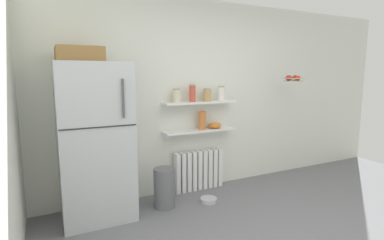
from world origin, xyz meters
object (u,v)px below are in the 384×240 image
object	(u,v)px
storage_jar_1	(192,93)
pet_food_bowl	(209,200)
refrigerator	(95,139)
storage_jar_3	(221,93)
radiator	(199,170)
trash_bin	(164,188)
storage_jar_0	(177,96)
shelf_bowl	(215,125)
storage_jar_2	(207,95)
vase	(202,120)
hanging_fruit_basket	(293,79)

from	to	relation	value
storage_jar_1	pet_food_bowl	size ratio (longest dim) A/B	1.11
refrigerator	storage_jar_1	xyz separation A→B (m)	(1.30, 0.21, 0.46)
storage_jar_3	radiator	bearing A→B (deg)	174.94
radiator	storage_jar_1	distance (m)	1.09
refrigerator	radiator	xyz separation A→B (m)	(1.42, 0.24, -0.63)
storage_jar_1	storage_jar_3	world-z (taller)	storage_jar_1
trash_bin	storage_jar_0	bearing A→B (deg)	44.91
trash_bin	pet_food_bowl	size ratio (longest dim) A/B	2.31
storage_jar_1	shelf_bowl	size ratio (longest dim) A/B	1.29
storage_jar_3	shelf_bowl	xyz separation A→B (m)	(-0.10, 0.00, -0.45)
storage_jar_2	vase	bearing A→B (deg)	180.00
storage_jar_0	pet_food_bowl	distance (m)	1.40
pet_food_bowl	radiator	bearing A→B (deg)	78.50
storage_jar_0	shelf_bowl	size ratio (longest dim) A/B	1.00
storage_jar_1	hanging_fruit_basket	size ratio (longest dim) A/B	0.67
storage_jar_1	shelf_bowl	xyz separation A→B (m)	(0.35, 0.00, -0.46)
refrigerator	radiator	world-z (taller)	refrigerator
refrigerator	hanging_fruit_basket	world-z (taller)	refrigerator
refrigerator	radiator	bearing A→B (deg)	9.50
storage_jar_1	pet_food_bowl	xyz separation A→B (m)	(0.02, -0.42, -1.34)
refrigerator	storage_jar_2	distance (m)	1.60
storage_jar_2	storage_jar_0	bearing A→B (deg)	180.00
trash_bin	pet_food_bowl	bearing A→B (deg)	-11.21
storage_jar_0	storage_jar_2	distance (m)	0.45
storage_jar_0	hanging_fruit_basket	size ratio (longest dim) A/B	0.52
radiator	vase	world-z (taller)	vase
storage_jar_0	trash_bin	size ratio (longest dim) A/B	0.37
storage_jar_0	pet_food_bowl	xyz separation A→B (m)	(0.25, -0.42, -1.31)
storage_jar_2	hanging_fruit_basket	bearing A→B (deg)	-10.90
radiator	shelf_bowl	bearing A→B (deg)	-7.13
storage_jar_0	vase	bearing A→B (deg)	0.00
radiator	storage_jar_0	size ratio (longest dim) A/B	3.96
vase	shelf_bowl	bearing A→B (deg)	0.00
storage_jar_1	trash_bin	distance (m)	1.28
storage_jar_0	storage_jar_2	size ratio (longest dim) A/B	1.04
storage_jar_2	pet_food_bowl	xyz separation A→B (m)	(-0.20, -0.42, -1.31)
storage_jar_0	trash_bin	world-z (taller)	storage_jar_0
hanging_fruit_basket	radiator	bearing A→B (deg)	168.78
pet_food_bowl	hanging_fruit_basket	distance (m)	2.15
storage_jar_1	vase	size ratio (longest dim) A/B	0.94
storage_jar_3	pet_food_bowl	bearing A→B (deg)	-135.68
trash_bin	storage_jar_3	bearing A→B (deg)	17.41
trash_bin	pet_food_bowl	distance (m)	0.61
trash_bin	refrigerator	bearing A→B (deg)	172.39
radiator	trash_bin	distance (m)	0.73
refrigerator	shelf_bowl	world-z (taller)	refrigerator
storage_jar_3	vase	world-z (taller)	storage_jar_3
refrigerator	hanging_fruit_basket	xyz separation A→B (m)	(2.83, -0.04, 0.64)
storage_jar_3	shelf_bowl	size ratio (longest dim) A/B	1.12
refrigerator	storage_jar_1	world-z (taller)	refrigerator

